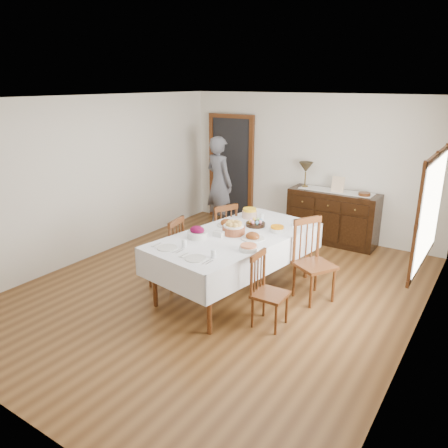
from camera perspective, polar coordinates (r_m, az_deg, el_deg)
The scene contains 26 objects.
ground at distance 6.21m, azimuth -0.51°, elevation -8.60°, with size 6.00×6.00×0.00m, color brown.
room_shell at distance 6.09m, azimuth 0.53°, elevation 7.22°, with size 5.02×6.02×2.65m.
dining_table at distance 5.90m, azimuth 1.59°, elevation -2.26°, with size 1.59×2.59×0.84m.
chair_left_near at distance 6.21m, azimuth -7.22°, elevation -3.62°, with size 0.49×0.49×1.01m.
chair_left_far at distance 6.80m, azimuth -0.35°, elevation -1.40°, with size 0.57×0.57×1.03m.
chair_right_near at distance 5.23m, azimuth 5.60°, elevation -8.52°, with size 0.39×0.39×0.91m.
chair_right_far at distance 5.91m, azimuth 11.46°, elevation -4.55°, with size 0.62×0.62×1.09m.
sideboard at distance 8.07m, azimuth 13.99°, elevation 0.89°, with size 1.58×0.57×0.95m.
person at distance 8.52m, azimuth -0.64°, elevation 5.76°, with size 0.61×0.39×1.94m, color #5B5C67.
bread_basket at distance 5.86m, azimuth 1.28°, elevation -0.57°, with size 0.31×0.31×0.18m.
egg_basket at distance 6.22m, azimuth 4.14°, elevation 0.06°, with size 0.28×0.28×0.11m.
ham_platter_a at distance 6.22m, azimuth 0.36°, elevation 0.07°, with size 0.28×0.28×0.11m.
ham_platter_b at distance 5.71m, azimuth 3.77°, elevation -1.68°, with size 0.31×0.31×0.11m.
beet_bowl at distance 5.74m, azimuth -3.52°, elevation -1.16°, with size 0.27×0.27×0.16m.
carrot_bowl at distance 6.01m, azimuth 6.96°, elevation -0.65°, with size 0.21×0.21×0.08m.
pineapple_bowl at distance 6.59m, azimuth 3.36°, elevation 1.42°, with size 0.23×0.23×0.14m.
casserole_dish at distance 5.32m, azimuth 3.22°, elevation -3.11°, with size 0.23×0.23×0.07m.
butter_dish at distance 5.79m, azimuth -0.70°, elevation -1.29°, with size 0.15×0.11×0.07m.
setting_left at distance 5.44m, azimuth -6.72°, elevation -2.89°, with size 0.44×0.31×0.10m.
setting_right at distance 5.09m, azimuth -3.00°, elevation -4.28°, with size 0.44×0.31×0.10m.
glass_far_a at distance 6.52m, azimuth 4.99°, elevation 1.01°, with size 0.07×0.07×0.09m.
glass_far_b at distance 6.27m, azimuth 9.06°, elevation 0.16°, with size 0.06×0.06×0.10m.
runner at distance 7.97m, azimuth 14.42°, elevation 4.20°, with size 1.30×0.35×0.01m.
table_lamp at distance 8.10m, azimuth 10.64°, elevation 7.22°, with size 0.26×0.26×0.46m.
picture_frame at distance 7.86m, azimuth 14.65°, elevation 5.00°, with size 0.22×0.08×0.28m.
deco_bowl at distance 7.76m, azimuth 17.86°, elevation 3.71°, with size 0.20×0.20×0.06m.
Camera 1 is at (3.10, -4.60, 2.80)m, focal length 35.00 mm.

